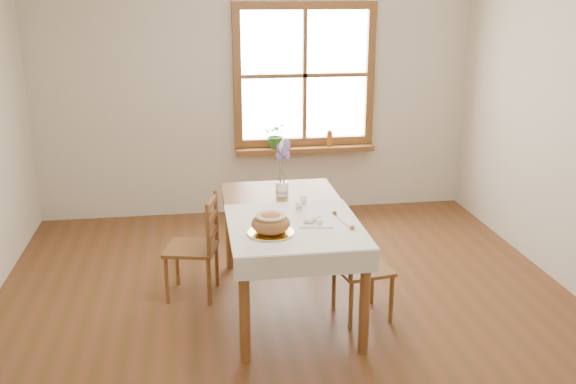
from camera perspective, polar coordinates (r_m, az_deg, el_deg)
name	(u,v)px	position (r m, az deg, el deg)	size (l,w,h in m)	color
ground	(294,323)	(4.71, 0.56, -11.60)	(5.00, 5.00, 0.00)	brown
room_walls	(295,86)	(4.15, 0.63, 9.40)	(4.60, 5.10, 2.65)	beige
window	(304,75)	(6.68, 1.47, 10.33)	(1.46, 0.08, 1.46)	brown
window_sill	(305,149)	(6.76, 1.52, 3.85)	(1.46, 0.20, 0.05)	brown
dining_table	(288,223)	(4.70, 0.00, -2.73)	(0.90, 1.60, 0.75)	brown
table_linen	(295,225)	(4.39, 0.60, -3.00)	(0.91, 0.99, 0.01)	silver
chair_left	(191,247)	(5.01, -8.60, -4.82)	(0.38, 0.40, 0.81)	brown
chair_right	(363,267)	(4.67, 6.68, -6.62)	(0.37, 0.38, 0.79)	brown
bread_plate	(271,233)	(4.23, -1.54, -3.66)	(0.30, 0.30, 0.02)	white
bread_loaf	(271,222)	(4.20, -1.55, -2.66)	(0.26, 0.26, 0.14)	#A56B3A
egg_napkin	(316,223)	(4.42, 2.49, -2.74)	(0.23, 0.20, 0.01)	silver
eggs	(316,219)	(4.41, 2.50, -2.43)	(0.18, 0.16, 0.04)	white
salt_shaker	(299,206)	(4.62, 0.96, -1.29)	(0.04, 0.04, 0.09)	white
pepper_shaker	(303,200)	(4.74, 1.36, -0.76)	(0.05, 0.05, 0.09)	white
flower_vase	(282,190)	(4.99, -0.53, 0.20)	(0.10, 0.10, 0.11)	white
lavender_bouquet	(282,163)	(4.93, -0.54, 2.64)	(0.18, 0.18, 0.33)	#6D5393
potted_plant	(276,138)	(6.68, -1.05, 4.84)	(0.24, 0.27, 0.21)	#316829
amber_bottle	(329,138)	(6.78, 3.71, 4.83)	(0.06, 0.06, 0.17)	#A45A1E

